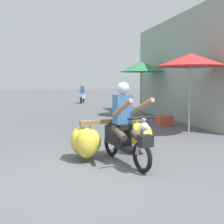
# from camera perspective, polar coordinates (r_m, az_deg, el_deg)

# --- Properties ---
(ground_plane) EXTENTS (120.00, 120.00, 0.00)m
(ground_plane) POSITION_cam_1_polar(r_m,az_deg,el_deg) (4.61, -4.52, -13.61)
(ground_plane) COLOR #56595E
(motorbike_main_loaded) EXTENTS (1.89, 1.94, 1.58)m
(motorbike_main_loaded) POSITION_cam_1_polar(r_m,az_deg,el_deg) (5.54, 0.19, -4.91)
(motorbike_main_loaded) COLOR black
(motorbike_main_loaded) RESTS_ON ground
(motorbike_distant_ahead_left) EXTENTS (0.68, 1.57, 1.40)m
(motorbike_distant_ahead_left) POSITION_cam_1_polar(r_m,az_deg,el_deg) (20.56, -6.30, 3.47)
(motorbike_distant_ahead_left) COLOR black
(motorbike_distant_ahead_left) RESTS_ON ground
(shopfront_building) EXTENTS (3.49, 7.83, 4.22)m
(shopfront_building) POSITION_cam_1_polar(r_m,az_deg,el_deg) (12.53, 19.57, 8.41)
(shopfront_building) COLOR gray
(shopfront_building) RESTS_ON ground
(market_umbrella_near_shop) EXTENTS (2.03, 2.03, 2.42)m
(market_umbrella_near_shop) POSITION_cam_1_polar(r_m,az_deg,el_deg) (8.40, 16.35, 10.53)
(market_umbrella_near_shop) COLOR #99999E
(market_umbrella_near_shop) RESTS_ON ground
(market_umbrella_further_along) EXTENTS (2.03, 2.03, 2.50)m
(market_umbrella_further_along) POSITION_cam_1_polar(r_m,az_deg,el_deg) (12.51, 6.26, 9.46)
(market_umbrella_further_along) COLOR #99999E
(market_umbrella_further_along) RESTS_ON ground
(produce_crate) EXTENTS (0.56, 0.40, 0.36)m
(produce_crate) POSITION_cam_1_polar(r_m,az_deg,el_deg) (10.04, 11.06, -1.78)
(produce_crate) COLOR #CC4C38
(produce_crate) RESTS_ON ground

